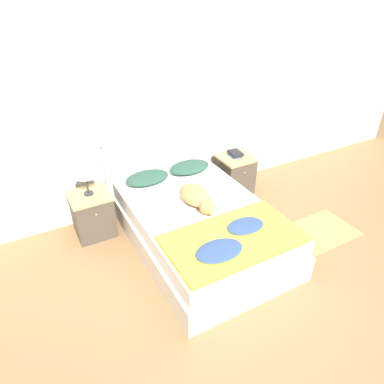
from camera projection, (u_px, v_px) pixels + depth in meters
name	position (u px, v px, depth m)	size (l,w,h in m)	color
ground_plane	(260.00, 298.00, 3.35)	(16.00, 16.00, 0.00)	#997047
wall_back	(164.00, 109.00, 4.26)	(9.00, 0.06, 2.55)	silver
bed	(201.00, 227.00, 3.91)	(1.43, 2.09, 0.50)	silver
headboard	(161.00, 167.00, 4.56)	(1.51, 0.06, 1.01)	silver
nightstand_left	(93.00, 214.00, 4.08)	(0.47, 0.46, 0.55)	#4C4238
nightstand_right	(235.00, 174.00, 4.91)	(0.47, 0.46, 0.55)	#4C4238
pillow_left	(147.00, 178.00, 4.24)	(0.55, 0.34, 0.12)	#284C3D
pillow_right	(189.00, 167.00, 4.48)	(0.55, 0.34, 0.12)	#284C3D
quilt	(233.00, 239.00, 3.29)	(1.32, 0.75, 0.08)	yellow
dog	(197.00, 197.00, 3.82)	(0.30, 0.69, 0.18)	tan
book_stack	(235.00, 154.00, 4.77)	(0.17, 0.23, 0.06)	#285689
table_lamp	(84.00, 171.00, 3.78)	(0.24, 0.24, 0.39)	#2D2D33
rug	(314.00, 234.00, 4.19)	(1.08, 0.61, 0.00)	tan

